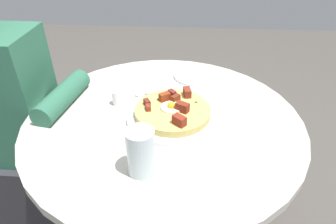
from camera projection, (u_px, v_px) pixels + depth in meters
dining_table at (164, 156)px, 1.00m from camera, size 0.85×0.85×0.70m
person_seated at (10, 139)px, 1.13m from camera, size 0.52×0.32×1.14m
pizza_plate at (172, 116)px, 0.90m from camera, size 0.28×0.28×0.01m
breakfast_pizza at (173, 111)px, 0.89m from camera, size 0.23×0.23×0.05m
bread_plate at (196, 76)px, 1.13m from camera, size 0.17×0.17×0.01m
napkin at (135, 84)px, 1.08m from camera, size 0.20×0.22×0.00m
fork at (139, 82)px, 1.08m from camera, size 0.09×0.17×0.00m
knife at (130, 84)px, 1.07m from camera, size 0.09×0.17×0.00m
water_glass at (141, 152)px, 0.69m from camera, size 0.07×0.07×0.12m
salt_shaker at (117, 98)px, 0.96m from camera, size 0.03×0.03×0.05m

